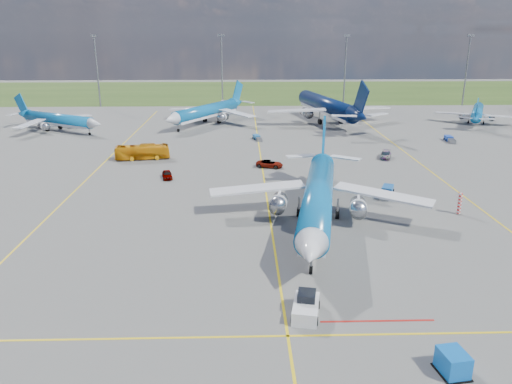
{
  "coord_description": "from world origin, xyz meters",
  "views": [
    {
      "loc": [
        -3.62,
        -55.42,
        24.17
      ],
      "look_at": [
        -1.89,
        6.23,
        4.0
      ],
      "focal_mm": 35.0,
      "sensor_mm": 36.0,
      "label": 1
    }
  ],
  "objects_px": {
    "apron_bus": "(142,152)",
    "bg_jet_n": "(326,122)",
    "service_car_c": "(386,155)",
    "baggage_tug_c": "(257,138)",
    "warning_post": "(459,204)",
    "service_car_a": "(167,175)",
    "uld_container": "(453,363)",
    "baggage_tug_e": "(450,139)",
    "pushback_tug": "(306,307)",
    "service_car_b": "(270,164)",
    "bg_jet_nw": "(60,131)",
    "bg_jet_ne": "(476,123)",
    "bg_jet_nnw": "(207,124)",
    "baggage_tug_w": "(387,192)",
    "main_airliner": "(317,224)"
  },
  "relations": [
    {
      "from": "bg_jet_nw",
      "to": "service_car_b",
      "type": "height_order",
      "value": "bg_jet_nw"
    },
    {
      "from": "uld_container",
      "to": "service_car_c",
      "type": "relative_size",
      "value": 0.48
    },
    {
      "from": "service_car_b",
      "to": "baggage_tug_e",
      "type": "height_order",
      "value": "service_car_b"
    },
    {
      "from": "bg_jet_ne",
      "to": "baggage_tug_c",
      "type": "distance_m",
      "value": 63.67
    },
    {
      "from": "bg_jet_n",
      "to": "service_car_a",
      "type": "xyz_separation_m",
      "value": [
        -35.87,
        -53.89,
        0.67
      ]
    },
    {
      "from": "baggage_tug_e",
      "to": "service_car_c",
      "type": "bearing_deg",
      "value": -135.22
    },
    {
      "from": "apron_bus",
      "to": "bg_jet_n",
      "type": "bearing_deg",
      "value": -55.17
    },
    {
      "from": "warning_post",
      "to": "apron_bus",
      "type": "xyz_separation_m",
      "value": [
        -49.09,
        31.69,
        -0.04
      ]
    },
    {
      "from": "bg_jet_nnw",
      "to": "uld_container",
      "type": "xyz_separation_m",
      "value": [
        24.74,
        -102.57,
        0.9
      ]
    },
    {
      "from": "bg_jet_nw",
      "to": "baggage_tug_e",
      "type": "xyz_separation_m",
      "value": [
        92.48,
        -14.86,
        0.52
      ]
    },
    {
      "from": "baggage_tug_c",
      "to": "uld_container",
      "type": "bearing_deg",
      "value": -94.87
    },
    {
      "from": "warning_post",
      "to": "service_car_a",
      "type": "height_order",
      "value": "warning_post"
    },
    {
      "from": "bg_jet_nw",
      "to": "baggage_tug_e",
      "type": "height_order",
      "value": "bg_jet_nw"
    },
    {
      "from": "service_car_b",
      "to": "baggage_tug_c",
      "type": "bearing_deg",
      "value": 20.18
    },
    {
      "from": "uld_container",
      "to": "baggage_tug_e",
      "type": "height_order",
      "value": "uld_container"
    },
    {
      "from": "bg_jet_nw",
      "to": "bg_jet_n",
      "type": "distance_m",
      "value": 69.55
    },
    {
      "from": "service_car_c",
      "to": "baggage_tug_c",
      "type": "xyz_separation_m",
      "value": [
        -24.66,
        17.86,
        -0.22
      ]
    },
    {
      "from": "bg_jet_n",
      "to": "pushback_tug",
      "type": "height_order",
      "value": "bg_jet_n"
    },
    {
      "from": "service_car_b",
      "to": "baggage_tug_w",
      "type": "xyz_separation_m",
      "value": [
        16.99,
        -16.7,
        -0.12
      ]
    },
    {
      "from": "bg_jet_nnw",
      "to": "service_car_c",
      "type": "height_order",
      "value": "bg_jet_nnw"
    },
    {
      "from": "service_car_b",
      "to": "service_car_c",
      "type": "height_order",
      "value": "service_car_c"
    },
    {
      "from": "baggage_tug_w",
      "to": "baggage_tug_e",
      "type": "relative_size",
      "value": 1.09
    },
    {
      "from": "pushback_tug",
      "to": "apron_bus",
      "type": "bearing_deg",
      "value": 125.28
    },
    {
      "from": "bg_jet_nnw",
      "to": "service_car_b",
      "type": "relative_size",
      "value": 7.66
    },
    {
      "from": "bg_jet_nw",
      "to": "pushback_tug",
      "type": "distance_m",
      "value": 99.77
    },
    {
      "from": "bg_jet_nnw",
      "to": "uld_container",
      "type": "relative_size",
      "value": 16.74
    },
    {
      "from": "baggage_tug_e",
      "to": "uld_container",
      "type": "bearing_deg",
      "value": -105.51
    },
    {
      "from": "service_car_a",
      "to": "baggage_tug_w",
      "type": "relative_size",
      "value": 0.71
    },
    {
      "from": "bg_jet_n",
      "to": "main_airliner",
      "type": "relative_size",
      "value": 1.16
    },
    {
      "from": "bg_jet_nw",
      "to": "service_car_a",
      "type": "height_order",
      "value": "bg_jet_nw"
    },
    {
      "from": "service_car_c",
      "to": "baggage_tug_c",
      "type": "bearing_deg",
      "value": 163.37
    },
    {
      "from": "bg_jet_ne",
      "to": "baggage_tug_w",
      "type": "xyz_separation_m",
      "value": [
        -41.72,
        -61.41,
        0.56
      ]
    },
    {
      "from": "baggage_tug_c",
      "to": "service_car_c",
      "type": "bearing_deg",
      "value": -49.01
    },
    {
      "from": "service_car_a",
      "to": "pushback_tug",
      "type": "bearing_deg",
      "value": -79.27
    },
    {
      "from": "warning_post",
      "to": "bg_jet_ne",
      "type": "xyz_separation_m",
      "value": [
        34.06,
        69.65,
        -1.5
      ]
    },
    {
      "from": "warning_post",
      "to": "baggage_tug_c",
      "type": "xyz_separation_m",
      "value": [
        -26.15,
        48.97,
        -1.04
      ]
    },
    {
      "from": "bg_jet_n",
      "to": "service_car_c",
      "type": "bearing_deg",
      "value": 84.77
    },
    {
      "from": "pushback_tug",
      "to": "baggage_tug_w",
      "type": "height_order",
      "value": "pushback_tug"
    },
    {
      "from": "baggage_tug_e",
      "to": "bg_jet_nnw",
      "type": "bearing_deg",
      "value": 163.62
    },
    {
      "from": "pushback_tug",
      "to": "main_airliner",
      "type": "bearing_deg",
      "value": 90.58
    },
    {
      "from": "warning_post",
      "to": "bg_jet_nw",
      "type": "xyz_separation_m",
      "value": [
        -75.2,
        60.91,
        -1.5
      ]
    },
    {
      "from": "baggage_tug_w",
      "to": "service_car_b",
      "type": "bearing_deg",
      "value": 158.69
    },
    {
      "from": "service_car_a",
      "to": "service_car_c",
      "type": "height_order",
      "value": "service_car_c"
    },
    {
      "from": "bg_jet_n",
      "to": "bg_jet_ne",
      "type": "bearing_deg",
      "value": 164.03
    },
    {
      "from": "pushback_tug",
      "to": "service_car_c",
      "type": "bearing_deg",
      "value": 79.39
    },
    {
      "from": "bg_jet_n",
      "to": "service_car_b",
      "type": "relative_size",
      "value": 9.88
    },
    {
      "from": "service_car_b",
      "to": "service_car_c",
      "type": "relative_size",
      "value": 1.04
    },
    {
      "from": "bg_jet_n",
      "to": "service_car_b",
      "type": "height_order",
      "value": "bg_jet_n"
    },
    {
      "from": "pushback_tug",
      "to": "uld_container",
      "type": "xyz_separation_m",
      "value": [
        9.79,
        -8.22,
        0.1
      ]
    },
    {
      "from": "baggage_tug_e",
      "to": "warning_post",
      "type": "bearing_deg",
      "value": -104.3
    }
  ]
}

